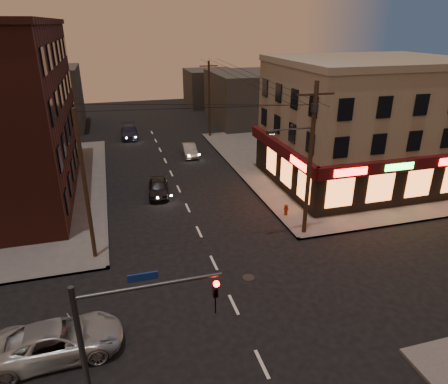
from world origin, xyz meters
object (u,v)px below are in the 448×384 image
object	(u,v)px
suv_cross	(58,340)
sedan_near	(158,187)
sedan_far	(129,132)
fire_hydrant	(286,209)
sedan_mid	(189,150)

from	to	relation	value
suv_cross	sedan_near	xyz separation A→B (m)	(6.37, 16.19, -0.06)
suv_cross	sedan_far	size ratio (longest dim) A/B	1.09
sedan_near	sedan_far	distance (m)	19.18
sedan_far	fire_hydrant	size ratio (longest dim) A/B	5.84
sedan_near	sedan_far	bearing A→B (deg)	99.86
fire_hydrant	sedan_mid	bearing A→B (deg)	103.39
sedan_near	sedan_mid	distance (m)	10.84
sedan_far	sedan_mid	bearing A→B (deg)	-56.11
sedan_mid	fire_hydrant	world-z (taller)	sedan_mid
sedan_near	fire_hydrant	world-z (taller)	sedan_near
sedan_mid	fire_hydrant	distance (m)	16.88
sedan_mid	sedan_far	xyz separation A→B (m)	(-5.76, 9.33, 0.08)
sedan_near	fire_hydrant	xyz separation A→B (m)	(8.51, -6.61, -0.07)
suv_cross	sedan_far	distance (m)	35.72
fire_hydrant	sedan_far	bearing A→B (deg)	110.58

